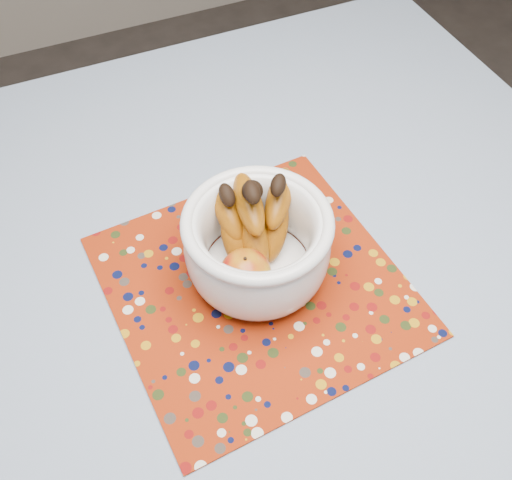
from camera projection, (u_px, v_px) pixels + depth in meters
table at (268, 306)px, 1.01m from camera, size 1.20×1.20×0.75m
tablecloth at (268, 279)px, 0.95m from camera, size 1.32×1.32×0.01m
placemat at (256, 285)px, 0.93m from camera, size 0.46×0.46×0.00m
fruit_bowl at (258, 237)px, 0.89m from camera, size 0.24×0.23×0.18m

